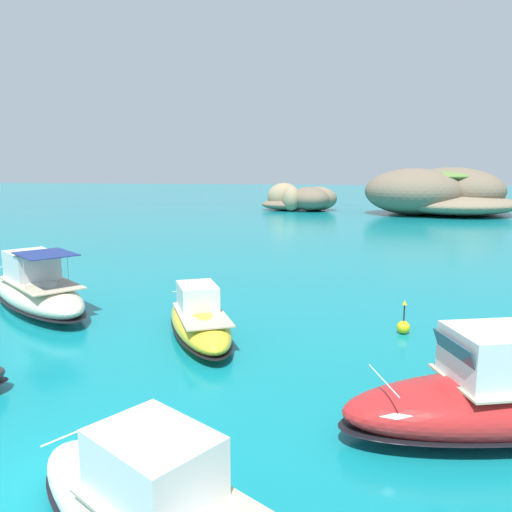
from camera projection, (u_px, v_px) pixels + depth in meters
name	position (u px, v px, depth m)	size (l,w,h in m)	color
ground_plane	(56.00, 483.00, 11.42)	(400.00, 400.00, 0.00)	#0F7F89
islet_large	(439.00, 195.00, 77.70)	(25.52, 24.17, 7.07)	#756651
islet_small	(302.00, 199.00, 83.35)	(13.98, 10.13, 4.49)	#9E8966
motorboat_yellow	(199.00, 320.00, 21.18)	(5.30, 7.64, 2.19)	yellow
motorboat_cream	(36.00, 290.00, 25.26)	(9.50, 8.41, 3.07)	beige
channel_buoy	(403.00, 326.00, 21.62)	(0.56, 0.56, 1.48)	yellow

